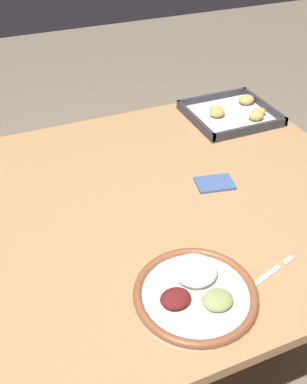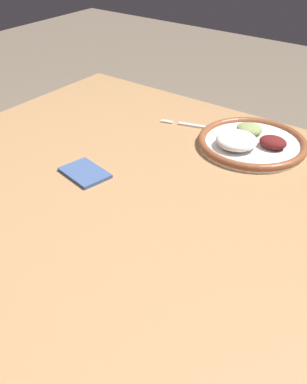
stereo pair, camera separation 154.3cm
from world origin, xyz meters
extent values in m
cube|color=#AD7F51|center=(0.00, 0.00, 0.75)|extent=(1.24, 1.06, 0.03)
cylinder|color=#AD7F51|center=(0.57, -0.48, 0.37)|extent=(0.06, 0.06, 0.74)
cylinder|color=white|center=(-0.07, -0.35, 0.77)|extent=(0.27, 0.27, 0.01)
torus|color=brown|center=(-0.07, -0.35, 0.78)|extent=(0.28, 0.28, 0.02)
ellipsoid|color=white|center=(-0.05, -0.31, 0.80)|extent=(0.10, 0.10, 0.04)
ellipsoid|color=maroon|center=(-0.12, -0.36, 0.79)|extent=(0.07, 0.06, 0.03)
ellipsoid|color=#8C9E5B|center=(-0.04, -0.40, 0.79)|extent=(0.07, 0.06, 0.02)
cube|color=silver|center=(0.09, -0.37, 0.77)|extent=(0.14, 0.05, 0.00)
cylinder|color=silver|center=(0.19, -0.35, 0.77)|extent=(0.03, 0.01, 0.00)
cylinder|color=silver|center=(0.19, -0.34, 0.77)|extent=(0.03, 0.01, 0.00)
cylinder|color=silver|center=(0.19, -0.34, 0.77)|extent=(0.03, 0.01, 0.00)
cylinder|color=silver|center=(0.19, -0.34, 0.77)|extent=(0.03, 0.01, 0.00)
cube|color=#3F598C|center=(0.18, 0.00, 0.77)|extent=(0.12, 0.10, 0.01)
camera|label=1|loc=(-0.41, -0.91, 1.55)|focal=42.00mm
camera|label=2|loc=(-0.48, 0.61, 1.31)|focal=42.00mm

